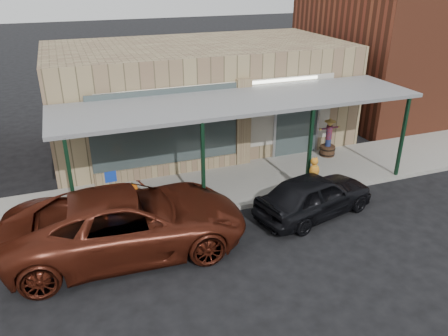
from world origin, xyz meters
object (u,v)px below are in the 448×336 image
object	(u,v)px
barrel_pumpkin	(133,196)
parked_sedan	(315,195)
handicap_sign	(112,189)
car_maroon	(128,222)
barrel_scarecrow	(328,143)

from	to	relation	value
barrel_pumpkin	parked_sedan	world-z (taller)	parked_sedan
parked_sedan	handicap_sign	bearing A→B (deg)	61.62
barrel_pumpkin	handicap_sign	world-z (taller)	handicap_sign
parked_sedan	car_maroon	xyz separation A→B (m)	(-5.61, 0.10, 0.20)
handicap_sign	car_maroon	xyz separation A→B (m)	(0.21, -1.43, -0.30)
barrel_scarecrow	handicap_sign	xyz separation A→B (m)	(-8.59, -2.07, 0.50)
parked_sedan	barrel_scarecrow	bearing A→B (deg)	-51.43
barrel_scarecrow	barrel_pumpkin	world-z (taller)	barrel_scarecrow
barrel_pumpkin	car_maroon	world-z (taller)	car_maroon
handicap_sign	car_maroon	bearing A→B (deg)	-85.61
barrel_pumpkin	parked_sedan	bearing A→B (deg)	-24.51
handicap_sign	parked_sedan	world-z (taller)	handicap_sign
handicap_sign	parked_sedan	bearing A→B (deg)	-18.53
barrel_scarecrow	car_maroon	size ratio (longest dim) A/B	0.25
barrel_pumpkin	car_maroon	xyz separation A→B (m)	(-0.47, -2.25, 0.46)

